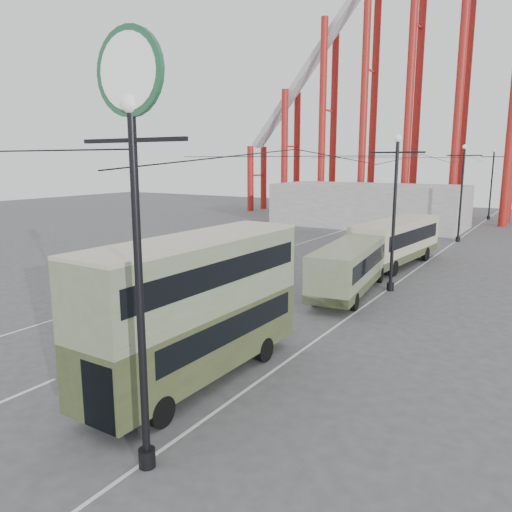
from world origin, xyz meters
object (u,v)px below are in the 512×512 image
Objects in this scene: double_decker_bus at (197,302)px; pedestrian at (166,324)px; single_decker_green at (352,265)px; lamp_post_near at (133,160)px; single_decker_cream at (396,240)px.

pedestrian is at bearing 150.26° from double_decker_bus.
single_decker_green is (0.21, 14.50, -1.24)m from double_decker_bus.
double_decker_bus is 14.56m from single_decker_green.
double_decker_bus reaches higher than single_decker_green.
lamp_post_near reaches higher than pedestrian.
pedestrian is (-3.42, -21.86, -0.93)m from single_decker_cream.
single_decker_cream is 5.61× the size of pedestrian.
single_decker_green is 13.08m from pedestrian.
single_decker_green is 5.46× the size of pedestrian.
single_decker_cream reaches higher than pedestrian.
double_decker_bus is at bearing 150.61° from pedestrian.
single_decker_cream is at bearing 90.33° from double_decker_bus.
lamp_post_near is at bearing -65.76° from double_decker_bus.
lamp_post_near is 1.10× the size of double_decker_bus.
lamp_post_near reaches higher than single_decker_green.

